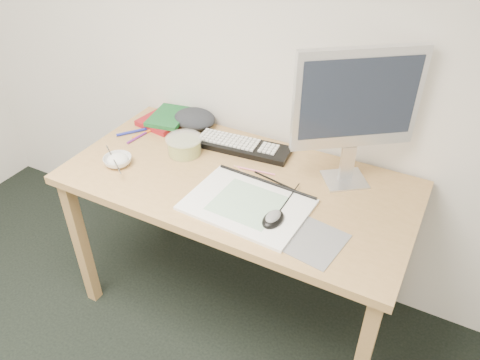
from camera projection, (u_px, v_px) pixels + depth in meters
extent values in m
plane|color=white|center=(266.00, 13.00, 1.84)|extent=(3.60, 0.00, 3.60)
cube|color=tan|center=(81.00, 244.00, 2.13)|extent=(0.05, 0.05, 0.71)
cube|color=tan|center=(159.00, 177.00, 2.56)|extent=(0.05, 0.05, 0.71)
cube|color=tan|center=(399.00, 256.00, 2.07)|extent=(0.05, 0.05, 0.71)
cube|color=tan|center=(238.00, 183.00, 1.88)|extent=(1.40, 0.70, 0.03)
cube|color=slate|center=(308.00, 239.00, 1.59)|extent=(0.26, 0.24, 0.00)
cube|color=white|center=(247.00, 205.00, 1.73)|extent=(0.46, 0.34, 0.01)
cube|color=black|center=(242.00, 147.00, 2.05)|extent=(0.43, 0.17, 0.03)
cube|color=silver|center=(344.00, 180.00, 1.86)|extent=(0.22, 0.21, 0.01)
cube|color=silver|center=(347.00, 163.00, 1.82)|extent=(0.05, 0.05, 0.15)
cube|color=silver|center=(357.00, 99.00, 1.66)|extent=(0.40, 0.30, 0.38)
cube|color=black|center=(358.00, 97.00, 1.65)|extent=(0.34, 0.25, 0.30)
ellipsoid|color=black|center=(273.00, 217.00, 1.64)|extent=(0.07, 0.11, 0.04)
imported|color=silver|center=(118.00, 161.00, 1.94)|extent=(0.15, 0.15, 0.04)
cylinder|color=silver|center=(114.00, 159.00, 1.92)|extent=(0.20, 0.15, 0.02)
cylinder|color=#ECD353|center=(184.00, 146.00, 2.00)|extent=(0.17, 0.17, 0.08)
cube|color=maroon|center=(167.00, 119.00, 2.25)|extent=(0.22, 0.28, 0.03)
cube|color=#165B29|center=(169.00, 117.00, 2.22)|extent=(0.19, 0.24, 0.02)
ellipsoid|color=#212328|center=(195.00, 119.00, 2.20)|extent=(0.18, 0.15, 0.07)
cylinder|color=pink|center=(254.00, 170.00, 1.91)|extent=(0.18, 0.03, 0.01)
cylinder|color=tan|center=(248.00, 176.00, 1.88)|extent=(0.18, 0.08, 0.01)
cylinder|color=black|center=(275.00, 181.00, 1.85)|extent=(0.19, 0.05, 0.01)
cylinder|color=#1B2496|center=(132.00, 132.00, 2.16)|extent=(0.10, 0.12, 0.01)
cylinder|color=orange|center=(144.00, 133.00, 2.16)|extent=(0.05, 0.13, 0.01)
cylinder|color=#692380|center=(137.00, 137.00, 2.12)|extent=(0.03, 0.12, 0.01)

